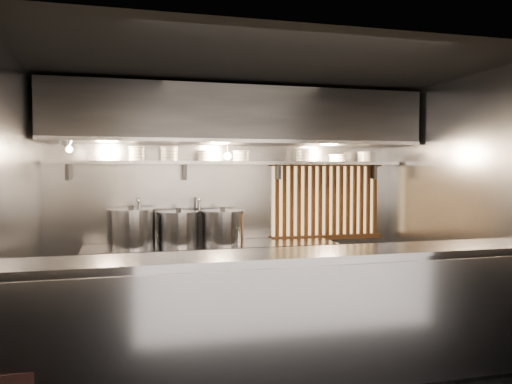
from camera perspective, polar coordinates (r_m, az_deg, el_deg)
name	(u,v)px	position (r m, az deg, el deg)	size (l,w,h in m)	color
floor	(262,349)	(5.24, 0.64, -17.47)	(4.50, 4.50, 0.00)	black
ceiling	(262,67)	(5.02, 0.66, 14.10)	(4.50, 4.50, 0.00)	black
wall_back	(231,201)	(6.39, -2.90, -0.98)	(4.50, 4.50, 0.00)	gray
wall_left	(14,215)	(4.86, -25.91, -2.37)	(3.00, 3.00, 0.00)	gray
wall_right	(458,206)	(5.94, 22.08, -1.44)	(3.00, 3.00, 0.00)	gray
serving_counter	(293,321)	(4.19, 4.22, -14.51)	(4.50, 0.56, 1.13)	gray
cooking_bench	(213,282)	(6.11, -4.96, -10.16)	(3.00, 0.70, 0.90)	gray
bowl_shelf	(234,163)	(6.21, -2.57, 3.35)	(4.40, 0.34, 0.04)	gray
exhaust_hood	(237,117)	(6.02, -2.14, 8.56)	(4.40, 0.81, 0.65)	#2D2D30
wood_screen	(327,201)	(6.74, 8.08, -0.99)	(1.56, 0.09, 1.04)	#EDB96A
faucet_left	(139,210)	(6.14, -13.22, -2.07)	(0.04, 0.30, 0.50)	silver
faucet_right	(197,209)	(6.19, -6.73, -1.97)	(0.04, 0.30, 0.50)	silver
heat_lamp	(67,144)	(5.64, -20.82, 5.16)	(0.25, 0.35, 0.20)	gray
pendant_bulb	(228,156)	(6.07, -3.26, 4.14)	(0.09, 0.09, 0.19)	#2D2D30
stock_pot_left	(179,228)	(6.00, -8.84, -4.09)	(0.63, 0.63, 0.44)	gray
stock_pot_mid	(131,228)	(5.95, -14.08, -3.99)	(0.63, 0.63, 0.49)	gray
stock_pot_right	(223,227)	(6.04, -3.81, -4.00)	(0.54, 0.54, 0.45)	gray
bowl_stack_0	(138,154)	(6.07, -13.38, 4.29)	(0.22, 0.22, 0.17)	silver
bowl_stack_1	(169,154)	(6.09, -9.89, 4.31)	(0.22, 0.22, 0.17)	silver
bowl_stack_2	(205,156)	(6.14, -5.82, 4.15)	(0.20, 0.20, 0.13)	silver
bowl_stack_3	(241,156)	(6.23, -1.70, 4.14)	(0.22, 0.22, 0.13)	silver
bowl_stack_4	(305,155)	(6.47, 5.59, 4.24)	(0.23, 0.23, 0.17)	silver
bowl_stack_5	(338,158)	(6.64, 9.32, 3.84)	(0.23, 0.23, 0.09)	silver
bowl_stack_6	(366,157)	(6.82, 12.48, 3.94)	(0.23, 0.23, 0.13)	silver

